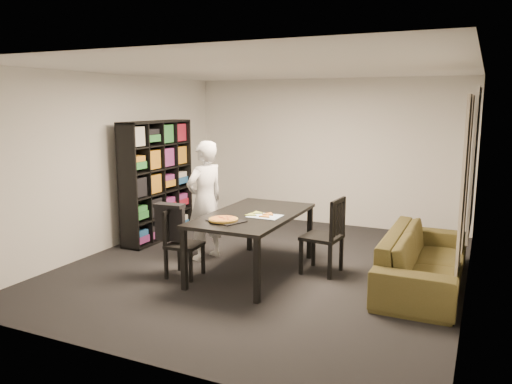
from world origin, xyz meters
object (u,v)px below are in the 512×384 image
at_px(sofa, 424,259).
at_px(person, 205,201).
at_px(chair_left, 178,238).
at_px(chair_right, 329,231).
at_px(dining_table, 253,219).
at_px(baking_tray, 226,221).
at_px(pepperoni_pizza, 223,219).
at_px(bookshelf, 157,181).

bearing_deg(sofa, person, 93.71).
bearing_deg(chair_left, chair_right, -67.71).
bearing_deg(dining_table, chair_right, 22.34).
relative_size(baking_tray, pepperoni_pizza, 1.14).
bearing_deg(baking_tray, chair_right, 40.98).
bearing_deg(bookshelf, sofa, -5.74).
relative_size(person, pepperoni_pizza, 4.77).
height_order(chair_left, person, person).
bearing_deg(dining_table, person, 162.78).
bearing_deg(sofa, bookshelf, 84.26).
height_order(chair_right, person, person).
bearing_deg(baking_tray, dining_table, 77.82).
bearing_deg(dining_table, sofa, 12.46).
bearing_deg(chair_left, pepperoni_pizza, -97.83).
distance_m(dining_table, chair_right, 0.99).
bearing_deg(pepperoni_pizza, sofa, 24.28).
relative_size(dining_table, chair_right, 1.90).
bearing_deg(chair_left, sofa, -76.30).
bearing_deg(person, sofa, 113.97).
relative_size(chair_left, sofa, 0.39).
xyz_separation_m(bookshelf, chair_right, (3.01, -0.50, -0.38)).
bearing_deg(bookshelf, chair_right, -9.53).
xyz_separation_m(baking_tray, sofa, (2.17, 0.96, -0.47)).
distance_m(baking_tray, pepperoni_pizza, 0.04).
relative_size(person, baking_tray, 4.18).
relative_size(person, sofa, 0.75).
distance_m(chair_right, baking_tray, 1.36).
relative_size(bookshelf, baking_tray, 4.75).
bearing_deg(chair_right, chair_left, -57.54).
xyz_separation_m(dining_table, pepperoni_pizza, (-0.13, -0.54, 0.10)).
relative_size(chair_left, chair_right, 0.87).
height_order(baking_tray, pepperoni_pizza, pepperoni_pizza).
bearing_deg(bookshelf, chair_left, -46.54).
bearing_deg(pepperoni_pizza, bookshelf, 144.43).
xyz_separation_m(dining_table, person, (-0.86, 0.27, 0.12)).
bearing_deg(person, chair_left, 24.44).
height_order(bookshelf, pepperoni_pizza, bookshelf).
height_order(chair_left, chair_right, chair_right).
bearing_deg(bookshelf, pepperoni_pizza, -35.57).
bearing_deg(pepperoni_pizza, baking_tray, 48.63).
xyz_separation_m(chair_left, pepperoni_pizza, (0.67, -0.04, 0.32)).
distance_m(bookshelf, sofa, 4.24).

